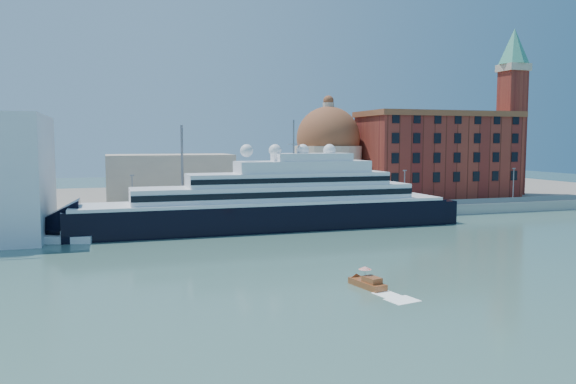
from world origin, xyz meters
name	(u,v)px	position (x,y,z in m)	size (l,w,h in m)	color
ground	(335,249)	(0.00, 0.00, 0.00)	(400.00, 400.00, 0.00)	#335951
quay	(275,215)	(0.00, 34.00, 1.25)	(180.00, 10.00, 2.50)	gray
land	(235,198)	(0.00, 75.00, 1.00)	(260.00, 72.00, 2.00)	slate
quay_fence	(281,209)	(0.00, 29.50, 3.10)	(180.00, 0.10, 1.20)	slate
superyacht	(255,208)	(-7.36, 23.00, 4.33)	(83.87, 11.63, 25.07)	black
service_barge	(64,239)	(-41.94, 19.33, 0.67)	(10.88, 5.84, 2.33)	white
water_taxi	(368,282)	(-5.40, -23.38, 0.61)	(2.83, 5.63, 2.56)	brown
warehouse	(438,154)	(52.00, 52.00, 13.79)	(43.00, 19.00, 23.25)	maroon
campanile	(512,101)	(76.00, 52.00, 28.76)	(8.40, 8.40, 47.00)	maroon
church	(273,166)	(6.39, 57.72, 10.91)	(66.00, 18.00, 25.50)	beige
lamp_posts	(219,177)	(-12.67, 32.27, 9.84)	(120.80, 2.40, 18.00)	slate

